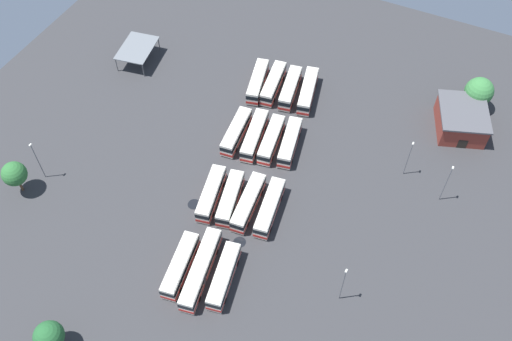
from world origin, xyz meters
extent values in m
plane|color=#333335|center=(0.00, 0.00, 0.00)|extent=(123.07, 123.07, 0.00)
cube|color=silver|center=(-21.75, -5.68, 1.77)|extent=(11.35, 4.46, 2.94)
cube|color=beige|center=(-21.75, -5.68, 3.31)|extent=(10.87, 4.18, 0.14)
cube|color=black|center=(-21.75, -5.68, 2.24)|extent=(11.41, 4.50, 0.94)
cube|color=red|center=(-21.75, -5.68, 0.95)|extent=(11.41, 4.50, 0.59)
cube|color=black|center=(-16.29, -4.67, 2.34)|extent=(0.43, 2.01, 1.08)
cylinder|color=black|center=(-18.58, -3.93, 0.50)|extent=(1.04, 0.48, 1.00)
cylinder|color=black|center=(-18.17, -6.18, 0.50)|extent=(1.04, 0.48, 1.00)
cylinder|color=black|center=(-25.34, -5.18, 0.50)|extent=(1.04, 0.48, 1.00)
cylinder|color=black|center=(-24.92, -7.43, 0.50)|extent=(1.04, 0.48, 1.00)
cube|color=silver|center=(-22.27, -1.78, 1.77)|extent=(14.35, 4.86, 2.94)
cube|color=beige|center=(-22.27, -1.78, 3.31)|extent=(13.76, 4.57, 0.14)
cube|color=black|center=(-22.27, -1.78, 2.24)|extent=(14.42, 4.91, 0.94)
cube|color=red|center=(-22.27, -1.78, 0.95)|extent=(14.42, 4.91, 0.59)
cube|color=black|center=(-15.30, -0.57, 2.34)|extent=(0.41, 2.02, 1.08)
cube|color=#47474C|center=(-23.80, -2.05, 1.77)|extent=(1.32, 2.65, 2.82)
cylinder|color=black|center=(-18.15, 0.09, 0.50)|extent=(1.04, 0.47, 1.00)
cylinder|color=black|center=(-17.76, -2.16, 0.50)|extent=(1.04, 0.47, 1.00)
cylinder|color=black|center=(-26.78, -1.41, 0.50)|extent=(1.04, 0.47, 1.00)
cylinder|color=black|center=(-26.39, -3.66, 0.50)|extent=(1.04, 0.47, 1.00)
cube|color=silver|center=(-23.10, 1.54, 1.77)|extent=(11.43, 4.22, 2.94)
cube|color=beige|center=(-23.10, 1.54, 3.31)|extent=(10.96, 3.96, 0.14)
cube|color=black|center=(-23.10, 1.54, 2.24)|extent=(11.49, 4.27, 0.94)
cube|color=red|center=(-23.10, 1.54, 0.95)|extent=(11.49, 4.27, 0.59)
cube|color=black|center=(-17.57, 2.42, 2.34)|extent=(0.38, 2.02, 1.08)
cylinder|color=black|center=(-19.86, 3.21, 0.50)|extent=(1.03, 0.45, 1.00)
cylinder|color=black|center=(-19.50, 0.96, 0.50)|extent=(1.03, 0.45, 1.00)
cylinder|color=black|center=(-26.71, 2.11, 0.50)|extent=(1.03, 0.45, 1.00)
cylinder|color=black|center=(-26.35, -0.14, 0.50)|extent=(1.03, 0.45, 1.00)
cube|color=silver|center=(-6.68, -6.70, 1.77)|extent=(11.53, 4.09, 2.94)
cube|color=beige|center=(-6.68, -6.70, 3.31)|extent=(11.06, 3.82, 0.14)
cube|color=black|center=(-6.68, -6.70, 2.24)|extent=(11.59, 4.13, 0.94)
cube|color=red|center=(-6.68, -6.70, 0.95)|extent=(11.59, 4.13, 0.59)
cube|color=black|center=(-1.08, -5.88, 2.34)|extent=(0.35, 2.02, 1.08)
cylinder|color=black|center=(-3.38, -5.07, 0.50)|extent=(1.03, 0.44, 1.00)
cylinder|color=black|center=(-3.05, -7.32, 0.50)|extent=(1.03, 0.44, 1.00)
cylinder|color=black|center=(-10.31, -6.08, 0.50)|extent=(1.03, 0.44, 1.00)
cylinder|color=black|center=(-9.98, -8.33, 0.50)|extent=(1.03, 0.44, 1.00)
cube|color=silver|center=(-7.29, -2.90, 1.77)|extent=(11.63, 3.61, 2.94)
cube|color=beige|center=(-7.29, -2.90, 3.31)|extent=(11.15, 3.36, 0.14)
cube|color=black|center=(-7.29, -2.90, 2.24)|extent=(11.69, 3.65, 0.94)
cube|color=red|center=(-7.29, -2.90, 0.95)|extent=(11.69, 3.65, 0.59)
cube|color=black|center=(-1.59, -2.33, 2.34)|extent=(0.26, 2.03, 1.08)
cylinder|color=black|center=(-3.87, -1.41, 0.50)|extent=(1.02, 0.40, 1.00)
cylinder|color=black|center=(-3.65, -3.69, 0.50)|extent=(1.02, 0.40, 1.00)
cylinder|color=black|center=(-10.93, -2.12, 0.50)|extent=(1.02, 0.40, 1.00)
cylinder|color=black|center=(-10.70, -4.39, 0.50)|extent=(1.02, 0.40, 1.00)
cube|color=silver|center=(-7.89, 0.35, 1.77)|extent=(10.89, 4.70, 2.94)
cube|color=beige|center=(-7.89, 0.35, 3.31)|extent=(10.44, 4.42, 0.14)
cube|color=black|center=(-7.89, 0.35, 2.24)|extent=(10.95, 4.75, 0.94)
cube|color=red|center=(-7.89, 0.35, 0.95)|extent=(10.95, 4.75, 0.59)
cube|color=black|center=(-2.70, 1.49, 2.34)|extent=(0.50, 2.00, 1.08)
cylinder|color=black|center=(-4.92, 2.17, 0.50)|extent=(1.04, 0.51, 1.00)
cylinder|color=black|center=(-4.43, -0.06, 0.50)|extent=(1.04, 0.51, 1.00)
cylinder|color=black|center=(-11.35, 0.76, 0.50)|extent=(1.04, 0.51, 1.00)
cylinder|color=black|center=(-10.86, -1.47, 0.50)|extent=(1.04, 0.51, 1.00)
cube|color=silver|center=(-8.45, 3.85, 1.77)|extent=(11.15, 4.66, 2.94)
cube|color=beige|center=(-8.45, 3.85, 3.31)|extent=(10.68, 4.38, 0.14)
cube|color=black|center=(-8.45, 3.85, 2.24)|extent=(11.21, 4.71, 0.94)
cube|color=red|center=(-8.45, 3.85, 0.95)|extent=(11.21, 4.71, 0.59)
cube|color=black|center=(-3.12, 4.97, 2.34)|extent=(0.48, 2.00, 1.08)
cylinder|color=black|center=(-5.39, 5.66, 0.50)|extent=(1.04, 0.50, 1.00)
cylinder|color=black|center=(-4.92, 3.42, 0.50)|extent=(1.04, 0.50, 1.00)
cylinder|color=black|center=(-11.98, 4.27, 0.50)|extent=(1.04, 0.50, 1.00)
cylinder|color=black|center=(-11.51, 2.04, 0.50)|extent=(1.04, 0.50, 1.00)
cube|color=silver|center=(8.55, -3.86, 1.77)|extent=(11.01, 4.49, 2.94)
cube|color=beige|center=(8.55, -3.86, 3.31)|extent=(10.55, 4.22, 0.14)
cube|color=black|center=(8.55, -3.86, 2.24)|extent=(11.07, 4.54, 0.94)
cube|color=red|center=(8.55, -3.86, 0.95)|extent=(11.07, 4.54, 0.59)
cube|color=black|center=(13.83, -2.83, 2.34)|extent=(0.45, 2.01, 1.08)
cylinder|color=black|center=(11.60, -2.10, 0.50)|extent=(1.04, 0.49, 1.00)
cylinder|color=black|center=(12.03, -4.34, 0.50)|extent=(1.04, 0.49, 1.00)
cylinder|color=black|center=(5.07, -3.38, 0.50)|extent=(1.04, 0.49, 1.00)
cylinder|color=black|center=(5.50, -5.62, 0.50)|extent=(1.04, 0.49, 1.00)
cube|color=silver|center=(7.65, -0.42, 1.77)|extent=(11.04, 4.07, 2.94)
cube|color=beige|center=(7.65, -0.42, 3.31)|extent=(10.58, 3.81, 0.14)
cube|color=black|center=(7.65, -0.42, 2.24)|extent=(11.10, 4.12, 0.94)
cube|color=red|center=(7.65, -0.42, 0.95)|extent=(11.10, 4.12, 0.59)
cube|color=black|center=(12.99, 0.40, 2.34)|extent=(0.36, 2.02, 1.08)
cylinder|color=black|center=(10.78, 1.21, 0.50)|extent=(1.03, 0.45, 1.00)
cylinder|color=black|center=(11.13, -1.04, 0.50)|extent=(1.03, 0.45, 1.00)
cylinder|color=black|center=(4.17, 0.21, 0.50)|extent=(1.03, 0.45, 1.00)
cylinder|color=black|center=(4.51, -2.05, 0.50)|extent=(1.03, 0.45, 1.00)
cube|color=silver|center=(7.22, 2.93, 1.77)|extent=(11.81, 4.46, 2.94)
cube|color=beige|center=(7.22, 2.93, 3.31)|extent=(11.32, 4.18, 0.14)
cube|color=black|center=(7.22, 2.93, 2.24)|extent=(11.87, 4.50, 0.94)
cube|color=red|center=(7.22, 2.93, 0.95)|extent=(11.87, 4.50, 0.59)
cube|color=black|center=(12.92, 3.94, 2.34)|extent=(0.41, 2.01, 1.08)
cylinder|color=black|center=(10.55, 4.68, 0.50)|extent=(1.04, 0.47, 1.00)
cylinder|color=black|center=(10.95, 2.43, 0.50)|extent=(1.04, 0.47, 1.00)
cylinder|color=black|center=(3.50, 3.43, 0.50)|extent=(1.04, 0.47, 1.00)
cylinder|color=black|center=(3.90, 1.19, 0.50)|extent=(1.04, 0.47, 1.00)
cube|color=silver|center=(6.55, 6.50, 1.77)|extent=(11.04, 3.62, 2.94)
cube|color=beige|center=(6.55, 6.50, 3.31)|extent=(10.59, 3.38, 0.14)
cube|color=black|center=(6.55, 6.50, 2.24)|extent=(11.10, 3.66, 0.94)
cube|color=red|center=(6.55, 6.50, 0.95)|extent=(11.10, 3.66, 0.59)
cube|color=black|center=(11.94, 7.08, 2.34)|extent=(0.28, 2.03, 1.08)
cylinder|color=black|center=(9.76, 8.00, 0.50)|extent=(1.03, 0.40, 1.00)
cylinder|color=black|center=(10.01, 5.72, 0.50)|extent=(1.03, 0.40, 1.00)
cylinder|color=black|center=(3.08, 7.28, 0.50)|extent=(1.03, 0.40, 1.00)
cylinder|color=black|center=(3.33, 5.01, 0.50)|extent=(1.03, 0.40, 1.00)
cube|color=silver|center=(22.89, -1.62, 1.77)|extent=(11.83, 4.95, 2.94)
cube|color=beige|center=(22.89, -1.62, 3.31)|extent=(11.34, 4.66, 0.14)
cube|color=black|center=(22.89, -1.62, 2.24)|extent=(11.89, 5.00, 0.94)
cube|color=red|center=(22.89, -1.62, 0.95)|extent=(11.89, 5.00, 0.59)
cube|color=black|center=(28.54, -0.36, 2.34)|extent=(0.50, 2.00, 1.08)
cylinder|color=black|center=(26.14, 0.27, 0.50)|extent=(1.04, 0.51, 1.00)
cylinder|color=black|center=(26.64, -1.95, 0.50)|extent=(1.04, 0.51, 1.00)
cylinder|color=black|center=(19.14, -1.30, 0.50)|extent=(1.04, 0.51, 1.00)
cylinder|color=black|center=(19.64, -3.52, 0.50)|extent=(1.04, 0.51, 1.00)
cube|color=silver|center=(22.07, 1.97, 1.77)|extent=(11.03, 4.35, 2.94)
cube|color=beige|center=(22.07, 1.97, 3.31)|extent=(10.57, 4.07, 0.14)
cube|color=black|center=(22.07, 1.97, 2.24)|extent=(11.09, 4.39, 0.94)
cube|color=red|center=(22.07, 1.97, 0.95)|extent=(11.09, 4.39, 0.59)
cube|color=black|center=(27.38, 2.92, 2.34)|extent=(0.42, 2.01, 1.08)
cylinder|color=black|center=(25.15, 3.68, 0.50)|extent=(1.04, 0.47, 1.00)
cylinder|color=black|center=(25.56, 1.43, 0.50)|extent=(1.04, 0.47, 1.00)
cylinder|color=black|center=(18.59, 2.50, 0.50)|extent=(1.04, 0.47, 1.00)
cylinder|color=black|center=(18.99, 0.25, 0.50)|extent=(1.04, 0.47, 1.00)
cube|color=silver|center=(21.83, 5.68, 1.77)|extent=(11.24, 4.00, 2.94)
cube|color=beige|center=(21.83, 5.68, 3.31)|extent=(10.78, 3.74, 0.14)
cube|color=black|center=(21.83, 5.68, 2.24)|extent=(11.30, 4.04, 0.94)
cube|color=red|center=(21.83, 5.68, 0.95)|extent=(11.30, 4.04, 0.59)
cube|color=black|center=(27.29, 6.45, 2.34)|extent=(0.34, 2.02, 1.08)
cylinder|color=black|center=(25.05, 7.29, 0.50)|extent=(1.03, 0.44, 1.00)
cylinder|color=black|center=(25.37, 5.03, 0.50)|extent=(1.03, 0.44, 1.00)
cylinder|color=black|center=(18.30, 6.33, 0.50)|extent=(1.03, 0.44, 1.00)
cylinder|color=black|center=(18.61, 4.07, 0.50)|extent=(1.03, 0.44, 1.00)
cube|color=silver|center=(20.94, 8.83, 1.77)|extent=(11.34, 4.97, 2.94)
cube|color=beige|center=(20.94, 8.83, 3.31)|extent=(10.87, 4.67, 0.14)
cube|color=black|center=(20.94, 8.83, 2.24)|extent=(11.40, 5.02, 0.94)
cube|color=red|center=(20.94, 8.83, 0.95)|extent=(11.40, 5.02, 0.59)
cube|color=black|center=(26.34, 10.11, 2.34)|extent=(0.53, 1.99, 1.08)
cylinder|color=black|center=(24.02, 10.73, 0.50)|extent=(1.04, 0.52, 1.00)
cylinder|color=black|center=(24.54, 8.51, 0.50)|extent=(1.04, 0.52, 1.00)
cylinder|color=black|center=(17.34, 9.15, 0.50)|extent=(1.04, 0.52, 1.00)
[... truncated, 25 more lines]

